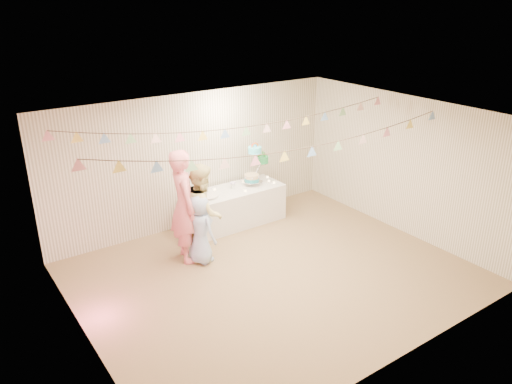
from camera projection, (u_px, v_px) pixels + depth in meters
floor at (274, 275)px, 8.15m from camera, size 6.00×6.00×0.00m
ceiling at (276, 119)px, 7.18m from camera, size 6.00×6.00×0.00m
back_wall at (197, 160)px, 9.56m from camera, size 6.00×6.00×0.00m
front_wall at (405, 271)px, 5.76m from camera, size 6.00×6.00×0.00m
left_wall at (79, 257)px, 6.07m from camera, size 5.00×5.00×0.00m
right_wall at (404, 165)px, 9.26m from camera, size 5.00×5.00×0.00m
table at (235, 206)px, 9.84m from camera, size 1.94×0.78×0.73m
cake_stand at (256, 163)px, 9.88m from camera, size 0.71×0.42×0.79m
cake_bottom at (252, 180)px, 9.87m from camera, size 0.31×0.31×0.15m
cake_middle at (261, 162)px, 10.06m from camera, size 0.27×0.27×0.22m
cake_top_tier at (255, 153)px, 9.74m from camera, size 0.25×0.25×0.19m
platter at (209, 195)px, 9.33m from camera, size 0.37×0.37×0.02m
posy at (233, 184)px, 9.70m from camera, size 0.13×0.13×0.14m
person_adult_a at (184, 206)px, 8.31m from camera, size 0.62×0.80×1.96m
person_adult_b at (203, 211)px, 8.47m from camera, size 0.93×1.01×1.68m
person_child at (200, 229)px, 8.34m from camera, size 0.52×0.67×1.22m
bunting_back at (235, 121)px, 8.11m from camera, size 5.60×1.10×0.40m
bunting_front at (285, 141)px, 7.13m from camera, size 5.60×0.90×0.36m
tealight_0 at (203, 200)px, 9.16m from camera, size 0.04×0.04×0.03m
tealight_1 at (215, 189)px, 9.65m from camera, size 0.04×0.04×0.03m
tealight_2 at (245, 191)px, 9.59m from camera, size 0.04×0.04×0.03m
tealight_3 at (244, 181)px, 10.05m from camera, size 0.04×0.04×0.03m
tealight_4 at (274, 182)px, 10.00m from camera, size 0.04×0.04×0.03m
tealight_5 at (268, 177)px, 10.29m from camera, size 0.04×0.04×0.03m
tealight_6 at (269, 181)px, 10.09m from camera, size 0.04×0.04×0.03m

